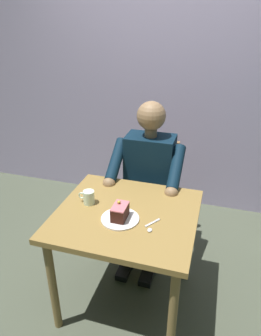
# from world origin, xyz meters

# --- Properties ---
(ground_plane) EXTENTS (14.00, 14.00, 0.00)m
(ground_plane) POSITION_xyz_m (0.00, 0.00, 0.00)
(ground_plane) COLOR #4A5140
(cafe_rear_panel) EXTENTS (6.40, 0.12, 3.00)m
(cafe_rear_panel) POSITION_xyz_m (0.00, -1.44, 1.50)
(cafe_rear_panel) COLOR #AB9CC1
(cafe_rear_panel) RESTS_ON ground
(dining_table) EXTENTS (0.84, 0.77, 0.73)m
(dining_table) POSITION_xyz_m (0.00, 0.00, 0.63)
(dining_table) COLOR olive
(dining_table) RESTS_ON ground
(chair) EXTENTS (0.42, 0.42, 0.90)m
(chair) POSITION_xyz_m (0.00, -0.69, 0.49)
(chair) COLOR #966A40
(chair) RESTS_ON ground
(seated_person) EXTENTS (0.53, 0.58, 1.26)m
(seated_person) POSITION_xyz_m (0.00, -0.52, 0.66)
(seated_person) COLOR #0B2031
(seated_person) RESTS_ON ground
(dessert_plate) EXTENTS (0.22, 0.22, 0.01)m
(dessert_plate) POSITION_xyz_m (0.01, 0.08, 0.74)
(dessert_plate) COLOR white
(dessert_plate) RESTS_ON dining_table
(cake_slice) EXTENTS (0.08, 0.12, 0.11)m
(cake_slice) POSITION_xyz_m (0.01, 0.08, 0.79)
(cake_slice) COLOR #381811
(cake_slice) RESTS_ON dessert_plate
(coffee_cup) EXTENTS (0.11, 0.07, 0.09)m
(coffee_cup) POSITION_xyz_m (0.26, -0.03, 0.78)
(coffee_cup) COLOR silver
(coffee_cup) RESTS_ON dining_table
(dessert_spoon) EXTENTS (0.07, 0.14, 0.01)m
(dessert_spoon) POSITION_xyz_m (-0.18, 0.10, 0.74)
(dessert_spoon) COLOR silver
(dessert_spoon) RESTS_ON dining_table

